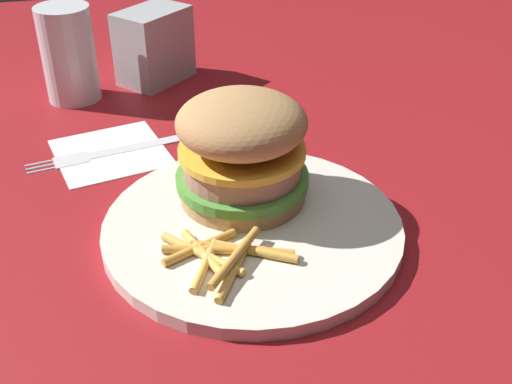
% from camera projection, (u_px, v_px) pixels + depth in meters
% --- Properties ---
extents(ground_plane, '(1.60, 1.60, 0.00)m').
position_uv_depth(ground_plane, '(260.00, 254.00, 0.53)').
color(ground_plane, maroon).
extents(plate, '(0.26, 0.26, 0.01)m').
position_uv_depth(plate, '(256.00, 227.00, 0.55)').
color(plate, silver).
rests_on(plate, ground_plane).
extents(sandwich, '(0.12, 0.12, 0.10)m').
position_uv_depth(sandwich, '(246.00, 148.00, 0.56)').
color(sandwich, tan).
rests_on(sandwich, plate).
extents(fries_pile, '(0.09, 0.11, 0.01)m').
position_uv_depth(fries_pile, '(222.00, 255.00, 0.50)').
color(fries_pile, '#E5B251').
rests_on(fries_pile, plate).
extents(napkin, '(0.13, 0.13, 0.00)m').
position_uv_depth(napkin, '(111.00, 152.00, 0.67)').
color(napkin, white).
rests_on(napkin, ground_plane).
extents(fork, '(0.05, 0.17, 0.00)m').
position_uv_depth(fork, '(109.00, 150.00, 0.67)').
color(fork, silver).
rests_on(fork, napkin).
extents(drink_glass, '(0.06, 0.06, 0.11)m').
position_uv_depth(drink_glass, '(69.00, 58.00, 0.76)').
color(drink_glass, silver).
rests_on(drink_glass, ground_plane).
extents(napkin_dispenser, '(0.10, 0.11, 0.09)m').
position_uv_depth(napkin_dispenser, '(154.00, 46.00, 0.81)').
color(napkin_dispenser, '#B7BABF').
rests_on(napkin_dispenser, ground_plane).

